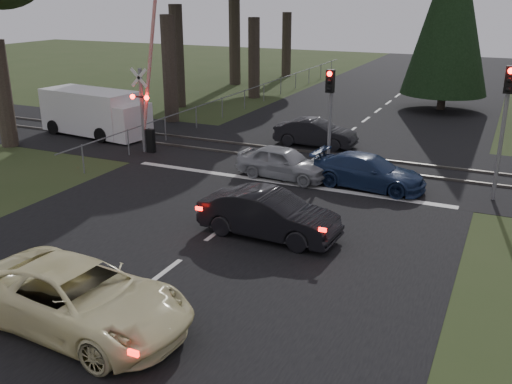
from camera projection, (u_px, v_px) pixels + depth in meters
The scene contains 17 objects.
ground at pixel (164, 272), 14.97m from camera, with size 120.00×120.00×0.00m, color #2D3C1B.
road at pixel (299, 170), 23.54m from camera, with size 14.00×100.00×0.01m, color black.
rail_corridor at pixel (315, 158), 25.25m from camera, with size 120.00×8.00×0.01m, color black.
stop_line at pixel (282, 183), 21.99m from camera, with size 13.00×0.35×0.00m, color silver.
rail_near at pixel (309, 162), 24.55m from camera, with size 120.00×0.12×0.10m, color #59544C.
rail_far at pixel (320, 153), 25.93m from camera, with size 120.00×0.12×0.10m, color #59544C.
crossing_signal at pixel (146, 108), 25.55m from camera, with size 1.62×0.38×6.96m.
traffic_signal_right at pixel (507, 108), 19.02m from camera, with size 0.68×0.48×4.70m.
traffic_signal_center at pixel (330, 102), 22.80m from camera, with size 0.32×0.48×4.10m.
conifer_tree at pixel (451, 10), 33.90m from camera, with size 5.20×5.20×11.00m.
fence_left at pixel (255, 105), 37.34m from camera, with size 0.10×36.00×1.20m, color slate, non-canonical shape.
cream_coupe at pixel (79, 298), 12.30m from camera, with size 2.40×5.21×1.45m, color beige.
dark_hatchback at pixel (269, 215), 16.95m from camera, with size 1.47×4.23×1.39m, color black.
silver_car at pixel (283, 163), 22.37m from camera, with size 1.51×3.75×1.28m, color #95989C.
blue_sedan at pixel (368, 172), 21.31m from camera, with size 1.74×4.27×1.24m, color navy.
dark_car_far at pixel (316, 133), 27.09m from camera, with size 1.35×3.87×1.28m, color black.
white_van at pixel (97, 113), 28.96m from camera, with size 6.06×2.78×2.29m.
Camera 1 is at (7.81, -11.19, 6.94)m, focal length 40.00 mm.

